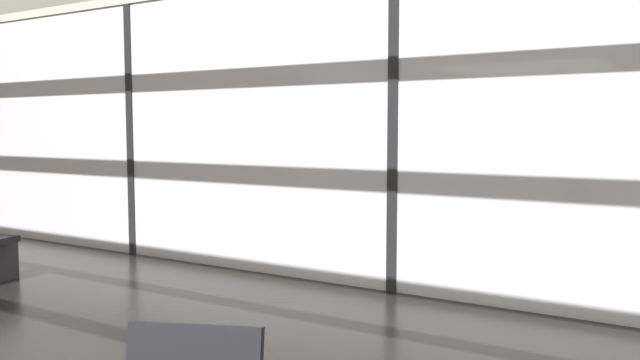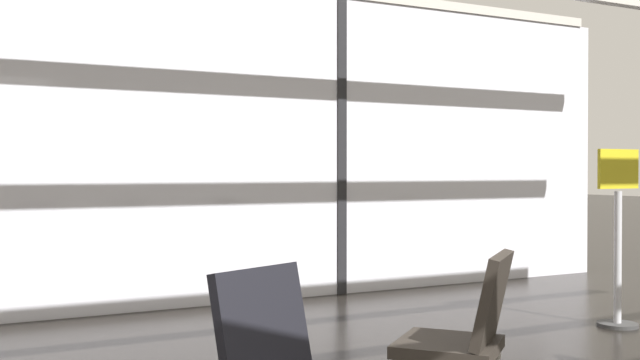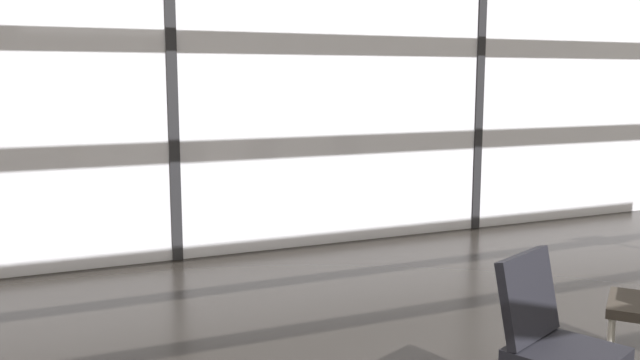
% 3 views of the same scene
% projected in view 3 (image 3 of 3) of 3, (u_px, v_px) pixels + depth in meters
% --- Properties ---
extents(glass_curtain_wall, '(14.00, 0.08, 3.03)m').
position_uv_depth(glass_curtain_wall, '(172.00, 103.00, 6.41)').
color(glass_curtain_wall, silver).
rests_on(glass_curtain_wall, ground).
extents(window_mullion_1, '(0.10, 0.12, 3.03)m').
position_uv_depth(window_mullion_1, '(172.00, 103.00, 6.41)').
color(window_mullion_1, black).
rests_on(window_mullion_1, ground).
extents(window_mullion_2, '(0.10, 0.12, 3.03)m').
position_uv_depth(window_mullion_2, '(477.00, 98.00, 7.80)').
color(window_mullion_2, black).
rests_on(window_mullion_2, ground).
extents(parked_airplane, '(11.06, 4.21, 4.21)m').
position_uv_depth(parked_airplane, '(58.00, 56.00, 11.17)').
color(parked_airplane, '#B2BCD6').
rests_on(parked_airplane, ground).
extents(lounge_chair_1, '(0.65, 0.67, 0.87)m').
position_uv_depth(lounge_chair_1, '(550.00, 332.00, 3.40)').
color(lounge_chair_1, black).
rests_on(lounge_chair_1, ground).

